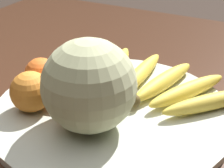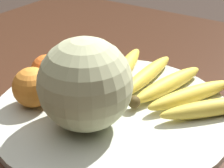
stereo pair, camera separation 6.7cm
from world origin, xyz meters
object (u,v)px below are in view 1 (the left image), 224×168
(banana_bunch, at_px, (161,82))
(produce_tag, at_px, (90,100))
(orange_front_left, at_px, (67,84))
(melon, at_px, (89,86))
(orange_mid_center, at_px, (31,92))
(orange_back_left, at_px, (68,63))
(kitchen_table, at_px, (107,136))
(orange_front_right, at_px, (41,74))
(fruit_bowl, at_px, (112,111))

(banana_bunch, bearing_deg, produce_tag, 147.65)
(banana_bunch, bearing_deg, orange_front_left, 141.71)
(melon, relative_size, orange_mid_center, 2.11)
(produce_tag, bearing_deg, orange_back_left, 116.28)
(orange_front_left, xyz_separation_m, orange_back_left, (-0.05, 0.08, 0.00))
(kitchen_table, height_order, orange_back_left, orange_back_left)
(kitchen_table, distance_m, orange_back_left, 0.18)
(orange_mid_center, xyz_separation_m, produce_tag, (0.08, 0.08, -0.04))
(orange_mid_center, relative_size, orange_back_left, 1.10)
(kitchen_table, bearing_deg, orange_mid_center, -126.07)
(orange_front_left, bearing_deg, orange_mid_center, -121.21)
(melon, height_order, orange_mid_center, melon)
(banana_bunch, distance_m, orange_back_left, 0.20)
(produce_tag, bearing_deg, melon, -87.53)
(orange_front_right, bearing_deg, banana_bunch, 26.36)
(kitchen_table, xyz_separation_m, produce_tag, (-0.01, -0.05, 0.11))
(banana_bunch, height_order, orange_mid_center, orange_mid_center)
(melon, height_order, orange_back_left, melon)
(fruit_bowl, relative_size, orange_front_right, 6.78)
(orange_front_right, relative_size, orange_mid_center, 0.87)
(kitchen_table, bearing_deg, fruit_bowl, -52.74)
(orange_mid_center, distance_m, orange_back_left, 0.14)
(melon, bearing_deg, orange_front_left, 144.99)
(fruit_bowl, xyz_separation_m, banana_bunch, (0.06, 0.11, 0.02))
(melon, bearing_deg, orange_front_right, 155.40)
(kitchen_table, distance_m, orange_front_right, 0.19)
(orange_mid_center, bearing_deg, banana_bunch, 44.54)
(kitchen_table, bearing_deg, melon, -74.86)
(orange_front_right, bearing_deg, orange_back_left, 72.68)
(orange_back_left, distance_m, produce_tag, 0.12)
(melon, distance_m, produce_tag, 0.11)
(fruit_bowl, height_order, banana_bunch, banana_bunch)
(orange_back_left, bearing_deg, fruit_bowl, -25.85)
(kitchen_table, height_order, orange_front_right, orange_front_right)
(kitchen_table, xyz_separation_m, orange_mid_center, (-0.09, -0.12, 0.15))
(melon, distance_m, orange_front_right, 0.18)
(fruit_bowl, height_order, orange_front_left, orange_front_left)
(banana_bunch, bearing_deg, melon, 173.55)
(fruit_bowl, xyz_separation_m, orange_front_right, (-0.16, 0.00, 0.04))
(orange_front_left, bearing_deg, fruit_bowl, 6.71)
(kitchen_table, xyz_separation_m, orange_front_right, (-0.12, -0.05, 0.14))
(orange_mid_center, distance_m, produce_tag, 0.11)
(orange_front_left, relative_size, produce_tag, 0.74)
(fruit_bowl, height_order, orange_mid_center, orange_mid_center)
(kitchen_table, height_order, fruit_bowl, fruit_bowl)
(melon, xyz_separation_m, banana_bunch, (0.06, 0.18, -0.06))
(orange_front_left, height_order, orange_mid_center, orange_mid_center)
(banana_bunch, relative_size, orange_mid_center, 4.50)
(melon, relative_size, produce_tag, 1.81)
(orange_front_left, distance_m, orange_mid_center, 0.07)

